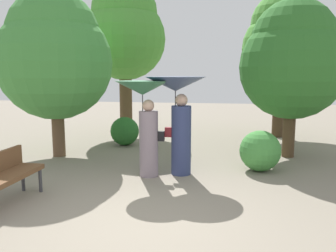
{
  "coord_description": "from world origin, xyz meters",
  "views": [
    {
      "loc": [
        1.17,
        -4.58,
        2.1
      ],
      "look_at": [
        0.0,
        2.69,
        0.97
      ],
      "focal_mm": 36.92,
      "sensor_mm": 36.0,
      "label": 1
    }
  ],
  "objects": [
    {
      "name": "person_right",
      "position": [
        0.24,
        2.42,
        1.48
      ],
      "size": [
        1.24,
        1.24,
        2.03
      ],
      "rotation": [
        0.0,
        0.0,
        1.67
      ],
      "color": "navy",
      "rests_on": "ground"
    },
    {
      "name": "tree_near_right",
      "position": [
        2.99,
        7.25,
        3.12
      ],
      "size": [
        2.53,
        2.53,
        4.67
      ],
      "color": "#42301E",
      "rests_on": "ground"
    },
    {
      "name": "tree_near_left",
      "position": [
        -2.19,
        7.07,
        3.52
      ],
      "size": [
        2.78,
        2.78,
        5.24
      ],
      "color": "#4C3823",
      "rests_on": "ground"
    },
    {
      "name": "person_left",
      "position": [
        -0.39,
        2.19,
        1.39
      ],
      "size": [
        1.11,
        1.11,
        1.95
      ],
      "rotation": [
        0.0,
        0.0,
        1.67
      ],
      "color": "gray",
      "rests_on": "ground"
    },
    {
      "name": "tree_mid_left",
      "position": [
        -2.97,
        3.53,
        2.57
      ],
      "size": [
        2.82,
        2.82,
        4.12
      ],
      "color": "brown",
      "rests_on": "ground"
    },
    {
      "name": "ground_plane",
      "position": [
        0.0,
        0.0,
        0.0
      ],
      "size": [
        40.0,
        40.0,
        0.0
      ],
      "primitive_type": "plane",
      "color": "gray"
    },
    {
      "name": "park_bench",
      "position": [
        -2.29,
        0.25,
        0.51
      ],
      "size": [
        0.52,
        1.51,
        0.83
      ],
      "rotation": [
        0.0,
        0.0,
        1.55
      ],
      "color": "#38383D",
      "rests_on": "ground"
    },
    {
      "name": "tree_mid_right",
      "position": [
        2.82,
        4.37,
        2.45
      ],
      "size": [
        2.57,
        2.57,
        3.89
      ],
      "color": "#4C3823",
      "rests_on": "ground"
    },
    {
      "name": "bush_path_left",
      "position": [
        -1.67,
        5.09,
        0.42
      ],
      "size": [
        0.84,
        0.84,
        0.84
      ],
      "primitive_type": "sphere",
      "color": "#235B23",
      "rests_on": "ground"
    },
    {
      "name": "bush_path_right",
      "position": [
        1.98,
        2.93,
        0.44
      ],
      "size": [
        0.89,
        0.89,
        0.89
      ],
      "primitive_type": "sphere",
      "color": "#428C3D",
      "rests_on": "ground"
    }
  ]
}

